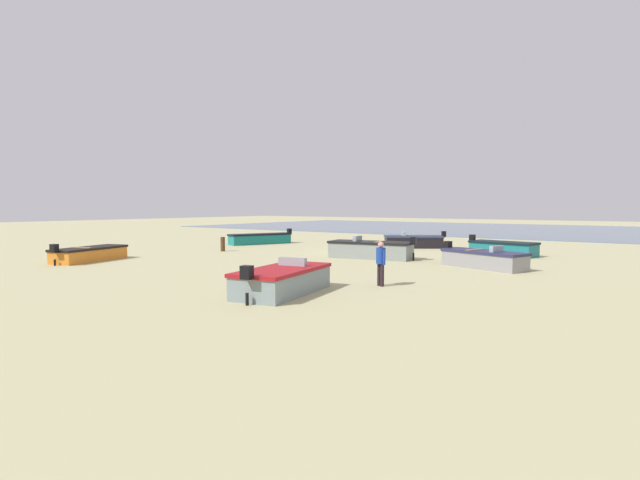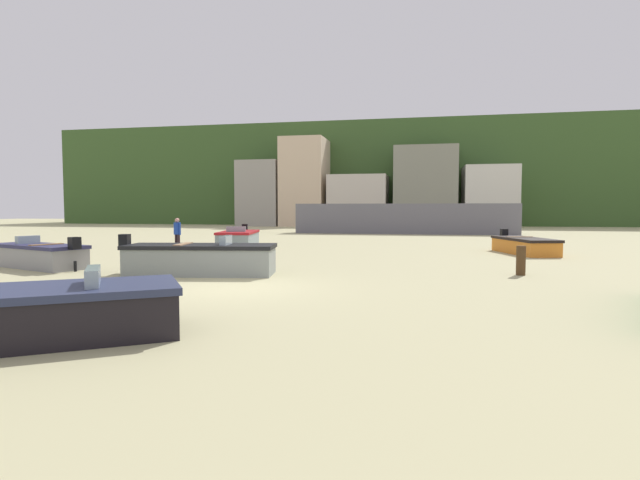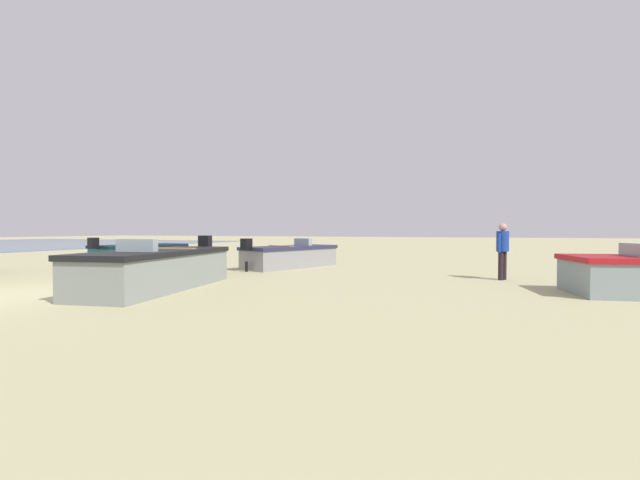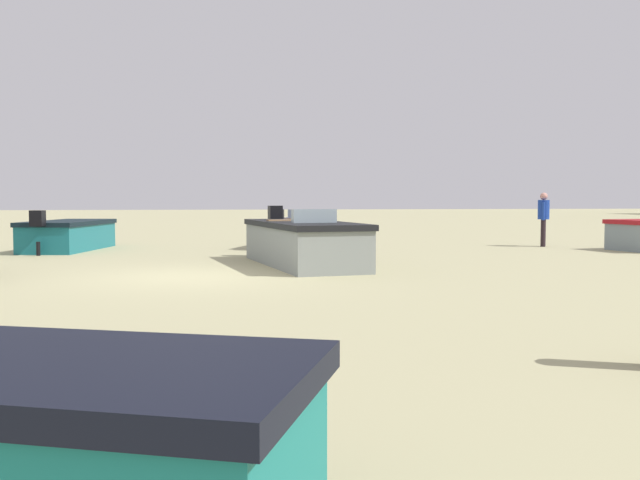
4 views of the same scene
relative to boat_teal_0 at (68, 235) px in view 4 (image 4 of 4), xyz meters
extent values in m
plane|color=tan|center=(7.51, 3.62, -0.42)|extent=(160.00, 160.00, 0.00)
cube|color=#186972|center=(-0.02, 0.00, -0.07)|extent=(3.84, 2.11, 0.71)
cube|color=black|center=(-0.02, 0.00, 0.34)|extent=(3.95, 2.21, 0.12)
cube|color=black|center=(1.94, -0.37, 0.52)|extent=(0.34, 0.37, 0.40)
cylinder|color=black|center=(1.94, -0.37, -0.24)|extent=(0.12, 0.12, 0.35)
cube|color=gray|center=(5.55, 5.91, -0.01)|extent=(4.69, 2.23, 0.83)
cube|color=black|center=(5.55, 5.91, 0.47)|extent=(4.80, 2.32, 0.12)
cube|color=black|center=(3.15, 5.53, 0.65)|extent=(0.33, 0.36, 0.40)
cylinder|color=black|center=(3.15, 5.53, -0.21)|extent=(0.11, 0.11, 0.41)
cube|color=#8C9EA8|center=(6.33, 6.03, 0.67)|extent=(0.34, 0.94, 0.28)
cube|color=#997450|center=(5.00, 5.82, 0.52)|extent=(0.44, 1.33, 0.08)
cube|color=gray|center=(-0.85, 6.51, -0.07)|extent=(4.15, 2.60, 0.70)
cube|color=#272749|center=(-0.85, 6.51, 0.34)|extent=(4.28, 2.71, 0.12)
cube|color=black|center=(1.16, 5.76, 0.52)|extent=(0.37, 0.40, 0.40)
cylinder|color=black|center=(1.16, 5.76, -0.25)|extent=(0.13, 0.13, 0.35)
cube|color=#8C9EA8|center=(-1.50, 6.75, 0.54)|extent=(0.46, 0.81, 0.28)
cube|color=#9C6F3D|center=(-0.39, 6.34, 0.39)|extent=(0.61, 1.13, 0.08)
cylinder|color=black|center=(0.72, 13.79, -0.01)|extent=(0.19, 0.19, 0.82)
cylinder|color=black|center=(0.54, 13.89, -0.01)|extent=(0.19, 0.19, 0.82)
cylinder|color=#1A3897|center=(0.63, 13.84, 0.69)|extent=(0.46, 0.46, 0.58)
cylinder|color=#1A3897|center=(0.82, 13.73, 0.65)|extent=(0.12, 0.12, 0.54)
cylinder|color=#1A3897|center=(0.44, 13.94, 0.65)|extent=(0.12, 0.12, 0.54)
sphere|color=tan|center=(0.63, 13.84, 1.09)|extent=(0.30, 0.30, 0.22)
camera|label=1|loc=(-7.76, 29.38, 2.50)|focal=27.29mm
camera|label=2|loc=(12.30, -8.59, 1.64)|focal=27.91mm
camera|label=3|loc=(13.45, 13.02, 1.00)|focal=23.07mm
camera|label=4|loc=(20.87, 3.91, 1.02)|focal=40.25mm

